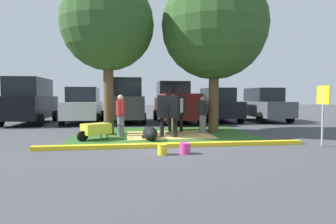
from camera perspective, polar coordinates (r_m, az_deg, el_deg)
ground_plane at (r=8.97m, az=-0.92°, el=-6.52°), size 80.00×80.00×0.00m
grass_island at (r=11.07m, az=-0.95°, el=-4.61°), size 6.93×5.11×0.02m
curb_yellow at (r=8.41m, az=1.30°, el=-6.75°), size 8.13×0.24×0.12m
hay_bedding at (r=10.79m, az=0.22°, el=-4.73°), size 3.21×2.42×0.04m
shade_tree_left at (r=11.58m, az=-12.20°, el=17.02°), size 3.60×3.60×6.12m
shade_tree_right at (r=12.04m, az=9.43°, el=16.81°), size 4.32×4.32×6.53m
cow_holstein at (r=11.02m, az=0.99°, el=1.24°), size 1.38×3.05×1.59m
calf_lying at (r=9.68m, az=-3.72°, el=-4.37°), size 0.58×1.32×0.48m
person_handler at (r=10.56m, az=-9.64°, el=-0.49°), size 0.34×0.50×1.58m
person_visitor_near at (r=11.29m, az=7.10°, el=-0.42°), size 0.34×0.49×1.51m
person_visitor_far at (r=12.60m, az=1.03°, el=0.22°), size 0.47×0.34×1.60m
wheelbarrow at (r=9.95m, az=-14.59°, el=-3.41°), size 1.49×1.20×0.63m
parking_sign at (r=9.58m, az=29.10°, el=1.50°), size 0.13×0.44×1.84m
bucket_yellow at (r=7.31m, az=-1.13°, el=-7.56°), size 0.28×0.28×0.28m
bucket_pink at (r=7.44m, az=3.49°, el=-7.36°), size 0.31×0.31×0.29m
suv_black at (r=17.20m, az=-26.35°, el=2.05°), size 2.16×4.62×2.52m
hatchback_white at (r=16.48m, az=-16.83°, el=1.22°), size 2.06×4.42×2.02m
suv_dark_grey at (r=16.38m, az=-8.63°, el=2.31°), size 2.16×4.62×2.52m
pickup_truck_maroon at (r=16.40m, az=1.49°, el=1.80°), size 2.27×5.42×2.42m
sedan_red at (r=17.20m, az=10.04°, el=1.39°), size 2.06×4.42×2.02m
sedan_silver at (r=18.05m, az=18.86°, el=1.35°), size 2.06×4.42×2.02m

